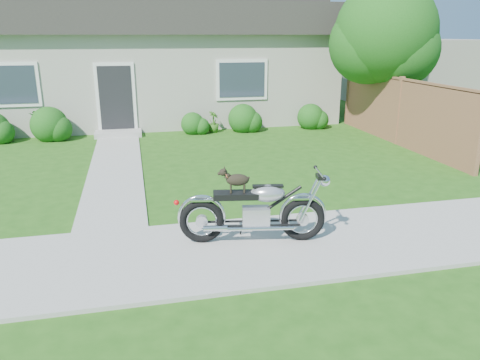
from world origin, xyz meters
name	(u,v)px	position (x,y,z in m)	size (l,w,h in m)	color
ground	(215,252)	(0.00, 0.00, 0.00)	(80.00, 80.00, 0.00)	#235114
sidewalk	(215,251)	(0.00, 0.00, 0.02)	(24.00, 2.20, 0.04)	#9E9B93
walkway	(116,167)	(-1.50, 5.00, 0.01)	(1.20, 8.00, 0.03)	#9E9B93
house	(157,58)	(0.00, 11.99, 2.16)	(12.60, 7.03, 4.50)	#A9A598
fence	(399,111)	(6.30, 5.75, 0.94)	(0.12, 6.62, 1.90)	#A36D49
tree_near	(390,37)	(6.52, 7.00, 2.94)	(2.99, 2.99, 4.58)	#3D2B1C
tree_far	(390,44)	(8.46, 10.33, 2.68)	(2.77, 2.73, 4.18)	#3D2B1C
shrub_row	(143,123)	(-0.73, 8.50, 0.41)	(10.67, 1.07, 1.07)	#1B5115
potted_plant_left	(45,126)	(-3.59, 8.55, 0.43)	(0.77, 0.66, 0.85)	#195917
potted_plant_right	(213,122)	(1.47, 8.55, 0.34)	(0.38, 0.38, 0.67)	#31641B
motorcycle_with_dog	(256,210)	(0.64, 0.17, 0.54)	(2.21, 0.71, 1.14)	black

